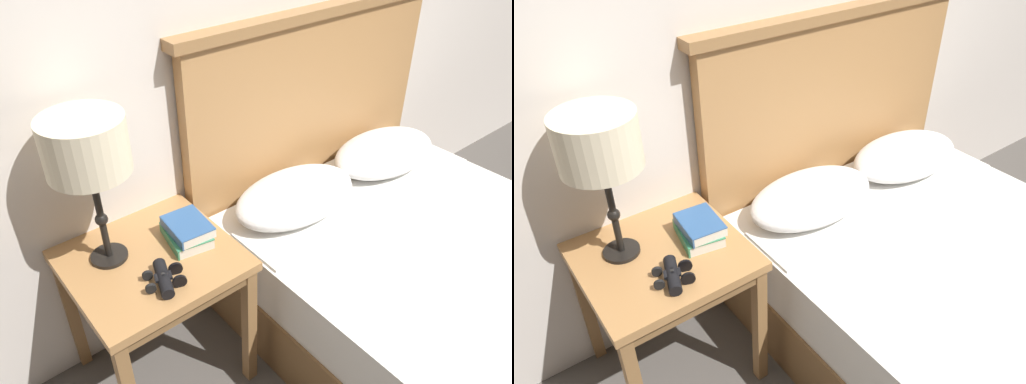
{
  "view_description": "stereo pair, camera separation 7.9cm",
  "coord_description": "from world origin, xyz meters",
  "views": [
    {
      "loc": [
        -1.12,
        -0.62,
        1.84
      ],
      "look_at": [
        -0.11,
        0.61,
        0.74
      ],
      "focal_mm": 35.0,
      "sensor_mm": 36.0,
      "label": 1
    },
    {
      "loc": [
        -1.06,
        -0.67,
        1.84
      ],
      "look_at": [
        -0.11,
        0.61,
        0.74
      ],
      "focal_mm": 35.0,
      "sensor_mm": 36.0,
      "label": 2
    }
  ],
  "objects": [
    {
      "name": "wall_back",
      "position": [
        0.0,
        0.95,
        1.3
      ],
      "size": [
        8.0,
        0.06,
        2.6
      ],
      "color": "silver",
      "rests_on": "ground_plane"
    },
    {
      "name": "nightstand",
      "position": [
        -0.57,
        0.66,
        0.56
      ],
      "size": [
        0.58,
        0.58,
        0.64
      ],
      "color": "#AD7A47",
      "rests_on": "ground_plane"
    },
    {
      "name": "bed",
      "position": [
        0.44,
        0.08,
        0.31
      ],
      "size": [
        1.47,
        1.82,
        1.3
      ],
      "color": "brown",
      "rests_on": "ground_plane"
    },
    {
      "name": "table_lamp",
      "position": [
        -0.68,
        0.74,
        1.08
      ],
      "size": [
        0.27,
        0.27,
        0.55
      ],
      "color": "black",
      "rests_on": "nightstand"
    },
    {
      "name": "book_on_nightstand",
      "position": [
        -0.42,
        0.65,
        0.67
      ],
      "size": [
        0.18,
        0.22,
        0.04
      ],
      "color": "silver",
      "rests_on": "nightstand"
    },
    {
      "name": "book_stacked_on_top",
      "position": [
        -0.41,
        0.64,
        0.71
      ],
      "size": [
        0.15,
        0.19,
        0.04
      ],
      "color": "silver",
      "rests_on": "book_on_nightstand"
    },
    {
      "name": "binoculars_pair",
      "position": [
        -0.6,
        0.5,
        0.67
      ],
      "size": [
        0.15,
        0.16,
        0.05
      ],
      "color": "black",
      "rests_on": "nightstand"
    }
  ]
}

